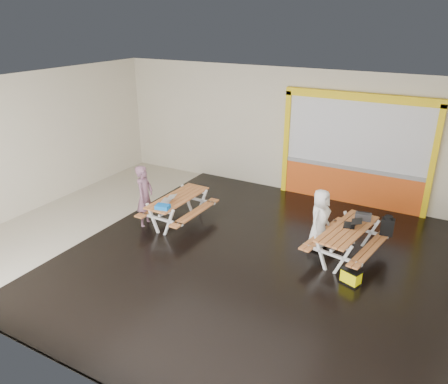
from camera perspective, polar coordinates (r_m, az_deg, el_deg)
The scene contains 14 objects.
room at distance 8.93m, azimuth -2.81°, elevation 2.52°, with size 10.02×8.02×3.52m.
deck at distance 9.14m, azimuth 4.17°, elevation -9.02°, with size 7.50×7.98×0.05m, color black.
kiosk at distance 11.76m, azimuth 16.84°, elevation 4.94°, with size 3.88×0.16×3.00m.
picnic_table_left at distance 10.47m, azimuth -6.08°, elevation -1.51°, with size 1.28×1.84×0.72m.
picnic_table_right at distance 9.29m, azimuth 15.96°, elevation -5.53°, with size 1.53×2.01×0.73m.
person_left at distance 10.44m, azimuth -10.42°, elevation -0.62°, with size 0.56×0.37×1.55m, color #744D60.
person_right at distance 9.38m, azimuth 12.54°, elevation -3.50°, with size 0.65×0.42×1.33m, color white.
laptop_left at distance 10.20m, azimuth -7.36°, elevation -0.93°, with size 0.40×0.38×0.14m.
laptop_right at distance 9.30m, azimuth 16.54°, elevation -4.05°, with size 0.40×0.37×0.15m.
blue_pouch at distance 9.81m, azimuth -8.10°, elevation -1.95°, with size 0.31×0.22×0.09m, color blue.
toolbox at distance 9.63m, azimuth 17.91°, elevation -3.10°, with size 0.35×0.21×0.19m.
backpack at distance 9.72m, azimuth 20.78°, elevation -4.19°, with size 0.27×0.19×0.44m.
dark_case at distance 9.81m, azimuth 12.25°, elevation -6.55°, with size 0.35×0.26×0.13m, color black.
fluke_bag at distance 8.64m, azimuth 16.42°, elevation -10.68°, with size 0.42×0.34×0.31m.
Camera 1 is at (4.45, -7.12, 4.78)m, focal length 34.61 mm.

